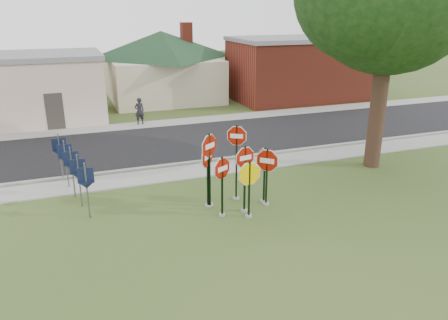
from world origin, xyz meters
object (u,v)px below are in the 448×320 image
object	(u,v)px
stop_sign_left	(222,179)
pedestrian	(139,111)
stop_sign_center	(245,170)
stop_sign_yellow	(249,182)

from	to	relation	value
stop_sign_left	pedestrian	world-z (taller)	stop_sign_left
stop_sign_center	stop_sign_left	bearing A→B (deg)	-176.06
stop_sign_center	stop_sign_left	xyz separation A→B (m)	(-0.85, -0.06, -0.18)
stop_sign_center	stop_sign_yellow	xyz separation A→B (m)	(-0.03, -0.46, -0.27)
stop_sign_center	pedestrian	xyz separation A→B (m)	(-1.35, 13.40, -0.68)
stop_sign_yellow	stop_sign_center	bearing A→B (deg)	86.69
stop_sign_left	pedestrian	bearing A→B (deg)	92.13
pedestrian	stop_sign_left	bearing A→B (deg)	84.66
stop_sign_left	pedestrian	distance (m)	13.48
stop_sign_yellow	stop_sign_left	xyz separation A→B (m)	(-0.83, 0.40, 0.09)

